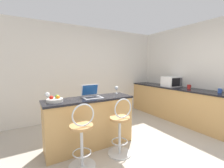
{
  "coord_description": "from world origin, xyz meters",
  "views": [
    {
      "loc": [
        -1.64,
        -1.71,
        1.47
      ],
      "look_at": [
        0.4,
        1.76,
        1.01
      ],
      "focal_mm": 24.0,
      "sensor_mm": 36.0,
      "label": 1
    }
  ],
  "objects": [
    {
      "name": "laptop",
      "position": [
        -0.58,
        0.84,
        0.97
      ],
      "size": [
        0.34,
        0.29,
        0.24
      ],
      "color": "silver",
      "rests_on": "breakfast_bar"
    },
    {
      "name": "wall_back",
      "position": [
        0.0,
        2.44,
        1.3
      ],
      "size": [
        12.0,
        0.06,
        2.6
      ],
      "color": "silver",
      "rests_on": "ground_plane"
    },
    {
      "name": "bar_stool_near",
      "position": [
        -0.97,
        0.28,
        0.45
      ],
      "size": [
        0.4,
        0.4,
        0.97
      ],
      "color": "silver",
      "rests_on": "ground_plane"
    },
    {
      "name": "mug_red",
      "position": [
        2.06,
        0.61,
        0.96
      ],
      "size": [
        0.1,
        0.08,
        0.1
      ],
      "color": "red",
      "rests_on": "counter_right"
    },
    {
      "name": "ground_plane",
      "position": [
        0.0,
        0.0,
        0.0
      ],
      "size": [
        20.0,
        20.0,
        0.0
      ],
      "primitive_type": "plane",
      "color": "#ADA393"
    },
    {
      "name": "counter_right",
      "position": [
        1.97,
        0.96,
        0.45
      ],
      "size": [
        0.62,
        2.94,
        0.91
      ],
      "color": "tan",
      "rests_on": "ground_plane"
    },
    {
      "name": "bar_stool_far",
      "position": [
        -0.31,
        0.28,
        0.45
      ],
      "size": [
        0.4,
        0.4,
        0.97
      ],
      "color": "silver",
      "rests_on": "ground_plane"
    },
    {
      "name": "microwave",
      "position": [
        1.98,
        1.11,
        1.05
      ],
      "size": [
        0.47,
        0.38,
        0.29
      ],
      "color": "white",
      "rests_on": "counter_right"
    },
    {
      "name": "wine_glass_tall",
      "position": [
        0.04,
        0.97,
        1.02
      ],
      "size": [
        0.08,
        0.08,
        0.16
      ],
      "color": "silver",
      "rests_on": "breakfast_bar"
    },
    {
      "name": "mug_blue",
      "position": [
        1.99,
        -0.13,
        0.96
      ],
      "size": [
        0.09,
        0.07,
        0.1
      ],
      "color": "#2D51AD",
      "rests_on": "counter_right"
    },
    {
      "name": "wine_glass_short",
      "position": [
        -1.33,
        0.95,
        1.01
      ],
      "size": [
        0.08,
        0.08,
        0.14
      ],
      "color": "silver",
      "rests_on": "breakfast_bar"
    },
    {
      "name": "wall_right",
      "position": [
        2.3,
        0.0,
        1.3
      ],
      "size": [
        0.06,
        12.0,
        2.6
      ],
      "color": "silver",
      "rests_on": "ground_plane"
    },
    {
      "name": "fruit_bowl",
      "position": [
        -1.23,
        0.8,
        0.94
      ],
      "size": [
        0.25,
        0.25,
        0.11
      ],
      "color": "silver",
      "rests_on": "breakfast_bar"
    },
    {
      "name": "mug_white",
      "position": [
        2.17,
        -0.06,
        0.95
      ],
      "size": [
        0.1,
        0.09,
        0.09
      ],
      "color": "white",
      "rests_on": "counter_right"
    },
    {
      "name": "breakfast_bar",
      "position": [
        -0.64,
        0.8,
        0.46
      ],
      "size": [
        1.61,
        0.5,
        0.91
      ],
      "color": "tan",
      "rests_on": "ground_plane"
    }
  ]
}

